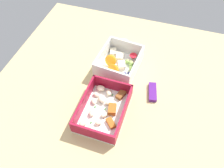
% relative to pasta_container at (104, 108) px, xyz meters
% --- Properties ---
extents(table_surface, '(0.80, 0.80, 0.02)m').
position_rel_pasta_container_xyz_m(table_surface, '(-0.08, 0.01, -0.03)').
color(table_surface, tan).
rests_on(table_surface, ground).
extents(pasta_container, '(0.19, 0.13, 0.05)m').
position_rel_pasta_container_xyz_m(pasta_container, '(0.00, 0.00, 0.00)').
color(pasta_container, white).
rests_on(pasta_container, table_surface).
extents(fruit_bowl, '(0.16, 0.14, 0.06)m').
position_rel_pasta_container_xyz_m(fruit_bowl, '(-0.19, -0.01, 0.01)').
color(fruit_bowl, white).
rests_on(fruit_bowl, table_surface).
extents(candy_bar, '(0.07, 0.04, 0.01)m').
position_rel_pasta_container_xyz_m(candy_bar, '(-0.11, 0.13, -0.01)').
color(candy_bar, '#51197A').
rests_on(candy_bar, table_surface).
extents(paper_cup_liner, '(0.03, 0.03, 0.02)m').
position_rel_pasta_container_xyz_m(paper_cup_liner, '(-0.30, -0.02, -0.01)').
color(paper_cup_liner, white).
rests_on(paper_cup_liner, table_surface).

